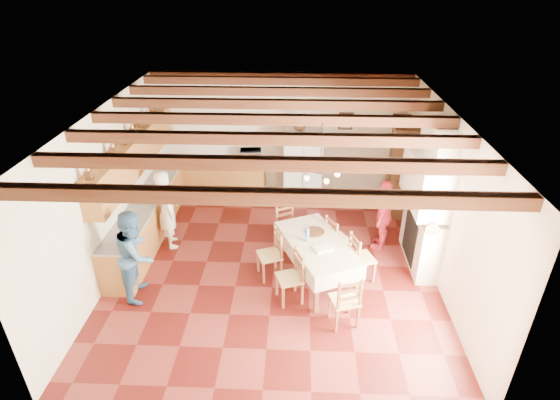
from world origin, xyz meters
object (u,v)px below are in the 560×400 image
object	(u,v)px
dining_table	(317,246)
chair_right_near	(362,257)
person_man	(168,209)
chair_left_near	(289,277)
chair_right_far	(338,238)
chair_left_far	(269,254)
hutch	(400,167)
refrigerator	(303,165)
microwave	(251,155)
person_woman_blue	(136,254)
chair_end_near	(345,299)
chair_end_far	(288,225)
person_woman_red	(383,215)

from	to	relation	value
dining_table	chair_right_near	size ratio (longest dim) A/B	2.13
dining_table	person_man	distance (m)	3.12
chair_left_near	chair_right_far	size ratio (longest dim) A/B	1.00
chair_left_near	chair_left_far	distance (m)	0.75
chair_left_far	hutch	bearing A→B (deg)	112.61
refrigerator	hutch	world-z (taller)	hutch
microwave	hutch	bearing A→B (deg)	-14.76
dining_table	chair_left_near	world-z (taller)	chair_left_near
dining_table	person_woman_blue	bearing A→B (deg)	-170.05
dining_table	chair_end_near	bearing A→B (deg)	-69.74
dining_table	person_man	xyz separation A→B (m)	(-2.95, 0.99, 0.12)
refrigerator	person_woman_blue	distance (m)	4.64
chair_right_near	microwave	xyz separation A→B (m)	(-2.35, 3.34, 0.56)
chair_left_far	chair_end_far	size ratio (longest dim) A/B	1.00
chair_end_near	microwave	distance (m)	4.92
chair_end_far	person_woman_blue	size ratio (longest dim) A/B	0.58
hutch	chair_right_far	world-z (taller)	hutch
person_man	person_woman_red	size ratio (longest dim) A/B	1.11
chair_left_far	chair_right_far	world-z (taller)	same
chair_right_near	chair_end_near	size ratio (longest dim) A/B	1.00
person_woman_blue	chair_left_far	bearing A→B (deg)	-80.69
chair_end_near	microwave	world-z (taller)	microwave
hutch	person_woman_red	distance (m)	1.78
chair_right_near	chair_right_far	world-z (taller)	same
chair_right_far	person_woman_blue	xyz separation A→B (m)	(-3.52, -1.15, 0.35)
hutch	chair_right_far	size ratio (longest dim) A/B	2.23
dining_table	chair_left_near	bearing A→B (deg)	-127.45
chair_right_near	person_man	size ratio (longest dim) A/B	0.58
person_woman_blue	chair_end_far	bearing A→B (deg)	-62.74
chair_left_near	person_woman_blue	distance (m)	2.63
dining_table	hutch	bearing A→B (deg)	54.36
chair_right_far	chair_left_near	bearing A→B (deg)	113.17
refrigerator	chair_right_near	bearing A→B (deg)	-70.41
chair_left_near	person_woman_red	distance (m)	2.52
refrigerator	chair_end_far	size ratio (longest dim) A/B	1.87
hutch	microwave	xyz separation A→B (m)	(-3.48, 0.62, -0.03)
person_woman_blue	person_woman_red	size ratio (longest dim) A/B	1.10
hutch	person_man	distance (m)	5.22
dining_table	chair_right_near	bearing A→B (deg)	1.08
chair_left_far	chair_right_near	distance (m)	1.68
hutch	person_woman_blue	world-z (taller)	hutch
person_man	microwave	distance (m)	2.77
chair_left_far	person_woman_blue	xyz separation A→B (m)	(-2.23, -0.57, 0.35)
hutch	chair_end_far	distance (m)	3.06
dining_table	refrigerator	bearing A→B (deg)	94.37
chair_end_far	person_woman_blue	xyz separation A→B (m)	(-2.54, -1.61, 0.35)
chair_right_far	person_woman_red	world-z (taller)	person_woman_red
chair_end_far	refrigerator	bearing A→B (deg)	52.54
chair_left_far	person_man	xyz separation A→B (m)	(-2.10, 0.96, 0.35)
microwave	dining_table	bearing A→B (deg)	-70.28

